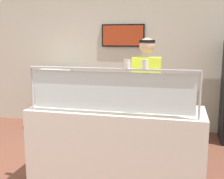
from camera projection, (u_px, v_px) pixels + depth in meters
ground_plane at (126, 162)px, 4.15m from camera, size 12.00×12.00×0.00m
shop_rear_unit at (143, 59)px, 5.56m from camera, size 6.41×0.13×2.70m
serving_counter at (116, 147)px, 3.46m from camera, size 2.01×0.72×0.95m
sneeze_guard at (110, 86)px, 3.03m from camera, size 1.83×0.06×0.50m
pizza_tray at (134, 107)px, 3.35m from camera, size 0.41×0.41×0.04m
pizza_server at (131, 106)px, 3.33m from camera, size 0.10×0.29×0.01m
parmesan_shaker at (127, 65)px, 2.95m from camera, size 0.06×0.06×0.09m
pepper_flake_shaker at (145, 65)px, 2.91m from camera, size 0.06×0.06×0.10m
worker_figure at (146, 93)px, 3.98m from camera, size 0.41×0.50×1.76m
prep_shelf at (57, 107)px, 5.63m from camera, size 0.70×0.55×0.87m
pizza_box_stack at (56, 76)px, 5.52m from camera, size 0.46×0.45×0.32m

